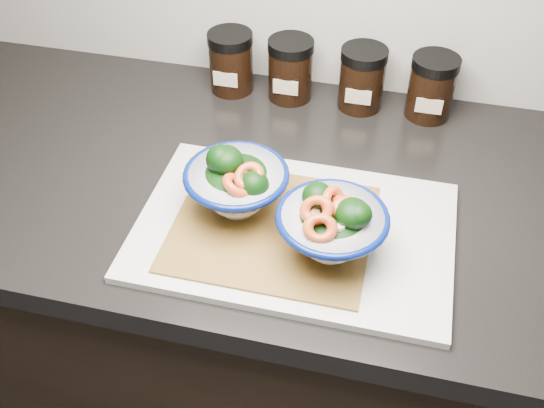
% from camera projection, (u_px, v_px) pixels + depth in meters
% --- Properties ---
extents(cabinet, '(3.43, 0.58, 0.86)m').
position_uv_depth(cabinet, '(318.00, 360.00, 1.31)').
color(cabinet, black).
rests_on(cabinet, ground).
extents(countertop, '(3.50, 0.60, 0.04)m').
position_uv_depth(countertop, '(332.00, 199.00, 1.00)').
color(countertop, black).
rests_on(countertop, cabinet).
extents(cutting_board, '(0.45, 0.30, 0.01)m').
position_uv_depth(cutting_board, '(294.00, 231.00, 0.91)').
color(cutting_board, beige).
rests_on(cutting_board, countertop).
extents(bamboo_mat, '(0.28, 0.24, 0.00)m').
position_uv_depth(bamboo_mat, '(272.00, 228.00, 0.91)').
color(bamboo_mat, olive).
rests_on(bamboo_mat, cutting_board).
extents(bowl_left, '(0.15, 0.15, 0.11)m').
position_uv_depth(bowl_left, '(236.00, 183.00, 0.90)').
color(bowl_left, white).
rests_on(bowl_left, bamboo_mat).
extents(bowl_right, '(0.15, 0.15, 0.11)m').
position_uv_depth(bowl_right, '(333.00, 226.00, 0.84)').
color(bowl_right, white).
rests_on(bowl_right, bamboo_mat).
extents(spice_jar_a, '(0.08, 0.08, 0.11)m').
position_uv_depth(spice_jar_a, '(231.00, 62.00, 1.16)').
color(spice_jar_a, black).
rests_on(spice_jar_a, countertop).
extents(spice_jar_b, '(0.08, 0.08, 0.11)m').
position_uv_depth(spice_jar_b, '(290.00, 69.00, 1.14)').
color(spice_jar_b, black).
rests_on(spice_jar_b, countertop).
extents(spice_jar_c, '(0.08, 0.08, 0.11)m').
position_uv_depth(spice_jar_c, '(362.00, 78.00, 1.12)').
color(spice_jar_c, black).
rests_on(spice_jar_c, countertop).
extents(spice_jar_d, '(0.08, 0.08, 0.11)m').
position_uv_depth(spice_jar_d, '(432.00, 87.00, 1.10)').
color(spice_jar_d, black).
rests_on(spice_jar_d, countertop).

